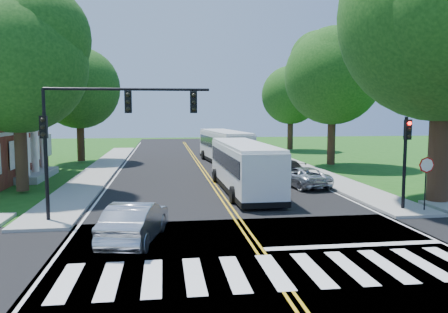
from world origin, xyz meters
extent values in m
plane|color=#184D13|center=(0.00, 0.00, 0.00)|extent=(140.00, 140.00, 0.00)
cube|color=black|center=(0.00, 18.00, 0.01)|extent=(14.00, 96.00, 0.01)
cube|color=black|center=(0.00, 0.00, 0.01)|extent=(60.00, 12.00, 0.01)
cube|color=gold|center=(0.00, 22.00, 0.01)|extent=(0.36, 70.00, 0.01)
cube|color=silver|center=(-6.80, 22.00, 0.01)|extent=(0.12, 70.00, 0.01)
cube|color=silver|center=(6.80, 22.00, 0.01)|extent=(0.12, 70.00, 0.01)
cube|color=silver|center=(0.00, -0.50, 0.02)|extent=(12.60, 3.00, 0.01)
cube|color=silver|center=(3.50, 1.60, 0.02)|extent=(6.60, 0.40, 0.01)
cube|color=gray|center=(-8.30, 25.00, 0.07)|extent=(2.60, 40.00, 0.15)
cube|color=gray|center=(8.30, 25.00, 0.07)|extent=(2.60, 40.00, 0.15)
cylinder|color=#352715|center=(11.00, 8.00, 3.15)|extent=(1.10, 1.10, 6.00)
sphere|color=#2D661E|center=(11.00, 8.00, 9.66)|extent=(10.80, 10.80, 10.80)
cylinder|color=#352715|center=(-11.50, 14.00, 2.55)|extent=(0.70, 0.70, 4.80)
sphere|color=#2D661E|center=(-11.50, 14.00, 7.55)|extent=(8.00, 8.00, 8.00)
cylinder|color=#352715|center=(-11.00, 30.00, 2.35)|extent=(0.70, 0.70, 4.40)
sphere|color=#2D661E|center=(-11.00, 30.00, 7.02)|extent=(7.60, 7.60, 7.60)
cylinder|color=#352715|center=(11.50, 24.00, 2.65)|extent=(0.70, 0.70, 5.00)
sphere|color=#2D661E|center=(11.50, 24.00, 7.88)|extent=(8.40, 8.40, 8.40)
cylinder|color=#352715|center=(12.50, 40.00, 2.35)|extent=(0.70, 0.70, 4.40)
sphere|color=#2D661E|center=(12.50, 40.00, 6.89)|extent=(7.20, 7.20, 7.20)
cube|color=silver|center=(-12.40, 20.00, 4.40)|extent=(1.40, 6.00, 0.45)
cube|color=gray|center=(-12.40, 20.00, 0.25)|extent=(1.80, 6.00, 0.50)
cylinder|color=silver|center=(-12.40, 17.80, 2.10)|extent=(0.50, 0.50, 4.20)
cylinder|color=silver|center=(-12.40, 20.00, 2.10)|extent=(0.50, 0.50, 4.20)
cylinder|color=silver|center=(-12.40, 22.20, 2.10)|extent=(0.50, 0.50, 4.20)
cylinder|color=black|center=(-8.20, 6.50, 2.45)|extent=(0.16, 0.16, 4.60)
cube|color=black|center=(-8.20, 6.35, 4.15)|extent=(0.30, 0.22, 0.95)
sphere|color=black|center=(-8.20, 6.21, 4.45)|extent=(0.18, 0.18, 0.18)
cylinder|color=black|center=(-4.70, 6.50, 5.75)|extent=(7.00, 0.12, 0.12)
cube|color=black|center=(-4.70, 6.35, 5.20)|extent=(0.30, 0.22, 0.95)
cube|color=black|center=(-1.90, 6.35, 5.20)|extent=(0.30, 0.22, 0.95)
cylinder|color=black|center=(8.20, 6.50, 2.35)|extent=(0.16, 0.16, 4.40)
cube|color=black|center=(8.20, 6.35, 3.95)|extent=(0.30, 0.22, 0.95)
sphere|color=#FF0A05|center=(8.20, 6.21, 4.25)|extent=(0.18, 0.18, 0.18)
cylinder|color=black|center=(9.00, 6.00, 1.25)|extent=(0.06, 0.06, 2.20)
cylinder|color=#A50A07|center=(9.00, 5.97, 2.30)|extent=(0.76, 0.04, 0.76)
cube|color=silver|center=(1.54, 12.81, 1.48)|extent=(2.56, 11.20, 2.60)
cube|color=black|center=(1.54, 12.81, 1.95)|extent=(2.62, 10.42, 0.90)
cube|color=black|center=(1.47, 18.45, 1.81)|extent=(2.32, 0.13, 1.51)
cube|color=orange|center=(1.47, 18.45, 2.66)|extent=(1.61, 0.12, 0.30)
cube|color=black|center=(1.54, 12.81, 0.32)|extent=(2.61, 11.30, 0.28)
cube|color=silver|center=(1.54, 12.81, 2.83)|extent=(2.51, 10.86, 0.21)
cylinder|color=black|center=(2.72, 16.52, 0.47)|extent=(0.31, 0.91, 0.91)
cylinder|color=black|center=(0.26, 16.49, 0.47)|extent=(0.31, 0.91, 0.91)
cylinder|color=black|center=(2.82, 9.42, 0.47)|extent=(0.31, 0.91, 0.91)
cylinder|color=black|center=(0.36, 9.39, 0.47)|extent=(0.31, 0.91, 0.91)
cube|color=silver|center=(2.40, 27.15, 1.54)|extent=(3.60, 11.78, 2.70)
cube|color=black|center=(2.40, 27.15, 2.03)|extent=(3.59, 10.98, 0.93)
cube|color=black|center=(1.84, 32.97, 1.88)|extent=(2.40, 0.33, 1.57)
cube|color=orange|center=(1.84, 32.97, 2.76)|extent=(1.67, 0.26, 0.31)
cube|color=black|center=(2.40, 27.15, 0.34)|extent=(3.66, 11.89, 0.29)
cube|color=silver|center=(2.40, 27.15, 2.94)|extent=(3.52, 11.43, 0.22)
cylinder|color=black|center=(3.30, 31.08, 0.48)|extent=(0.40, 0.97, 0.94)
cylinder|color=black|center=(0.76, 30.84, 0.48)|extent=(0.40, 0.97, 0.94)
cylinder|color=black|center=(4.01, 23.75, 0.48)|extent=(0.40, 0.97, 0.94)
cylinder|color=black|center=(1.46, 23.50, 0.48)|extent=(0.40, 0.97, 0.94)
imported|color=#B4B6BB|center=(-4.30, 3.23, 0.75)|extent=(2.48, 4.74, 1.49)
imported|color=silver|center=(5.56, 13.87, 0.65)|extent=(2.88, 4.89, 1.28)
imported|color=black|center=(5.82, 18.55, 0.63)|extent=(2.06, 4.40, 1.24)
camera|label=1|loc=(-3.23, -12.83, 4.76)|focal=35.00mm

